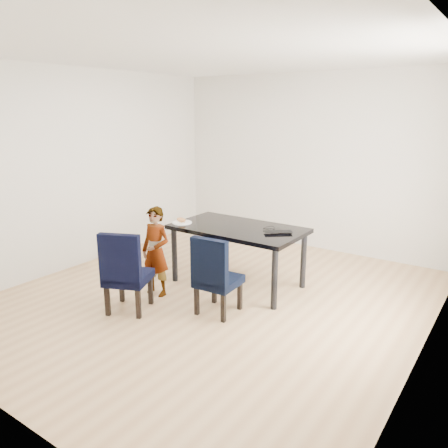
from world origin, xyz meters
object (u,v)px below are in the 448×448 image
Objects in this scene: plate at (182,223)px; chair_right at (218,274)px; dining_table at (238,256)px; chair_left at (128,270)px; child at (156,251)px; laptop at (277,231)px.

chair_right is at bearing -29.17° from plate.
plate is (-0.68, -0.25, 0.38)m from dining_table.
chair_left reaches higher than plate.
chair_right is (0.84, 0.51, -0.02)m from chair_left.
chair_left is 1.08m from plate.
child is 1.44m from laptop.
chair_right is 1.13m from plate.
laptop is at bearing 14.55° from plate.
chair_right is 0.82× the size of child.
dining_table is 1.50× the size of child.
laptop is at bearing 35.54° from child.
chair_left is 1.76m from laptop.
plate is at bearing -159.51° from dining_table.
chair_right is 0.89m from child.
chair_left reaches higher than laptop.
laptop is (1.19, 0.31, 0.01)m from plate.
chair_left reaches higher than dining_table.
laptop is (1.14, 0.86, 0.23)m from child.
child is at bearing -127.78° from dining_table.
child reaches higher than chair_left.
chair_left is 3.70× the size of plate.
chair_left reaches higher than chair_right.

